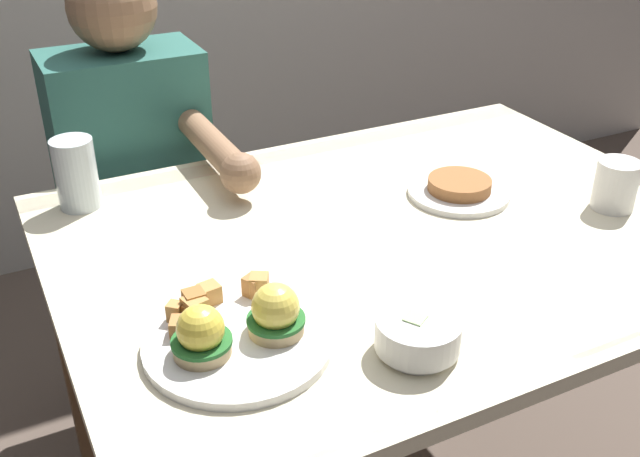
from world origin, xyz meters
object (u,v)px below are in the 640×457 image
at_px(coffee_mug, 617,183).
at_px(water_glass_near, 77,177).
at_px(side_plate, 459,189).
at_px(dining_table, 391,279).
at_px(eggs_benedict_plate, 237,330).
at_px(diner_person, 139,181).
at_px(fruit_bowl, 418,334).

relative_size(coffee_mug, water_glass_near, 0.82).
bearing_deg(side_plate, dining_table, -161.90).
bearing_deg(eggs_benedict_plate, water_glass_near, 101.79).
distance_m(water_glass_near, diner_person, 0.34).
bearing_deg(eggs_benedict_plate, diner_person, 86.03).
distance_m(coffee_mug, water_glass_near, 1.02).
relative_size(fruit_bowl, side_plate, 0.60).
relative_size(coffee_mug, side_plate, 0.56).
height_order(dining_table, eggs_benedict_plate, eggs_benedict_plate).
height_order(coffee_mug, side_plate, coffee_mug).
bearing_deg(coffee_mug, dining_table, 165.09).
relative_size(fruit_bowl, coffee_mug, 1.08).
height_order(fruit_bowl, coffee_mug, coffee_mug).
height_order(water_glass_near, side_plate, water_glass_near).
bearing_deg(side_plate, eggs_benedict_plate, -156.18).
relative_size(eggs_benedict_plate, fruit_bowl, 2.25).
bearing_deg(fruit_bowl, coffee_mug, 19.31).
distance_m(dining_table, eggs_benedict_plate, 0.44).
relative_size(water_glass_near, diner_person, 0.12).
xyz_separation_m(eggs_benedict_plate, diner_person, (0.05, 0.79, -0.12)).
xyz_separation_m(dining_table, diner_person, (-0.32, 0.60, 0.02)).
bearing_deg(side_plate, water_glass_near, 156.80).
relative_size(side_plate, diner_person, 0.18).
relative_size(dining_table, side_plate, 6.00).
bearing_deg(water_glass_near, diner_person, 56.31).
bearing_deg(dining_table, side_plate, 18.10).
bearing_deg(fruit_bowl, water_glass_near, 116.60).
distance_m(fruit_bowl, side_plate, 0.51).
xyz_separation_m(water_glass_near, side_plate, (0.67, -0.29, -0.05)).
distance_m(dining_table, water_glass_near, 0.62).
height_order(eggs_benedict_plate, fruit_bowl, eggs_benedict_plate).
bearing_deg(eggs_benedict_plate, side_plate, 23.82).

